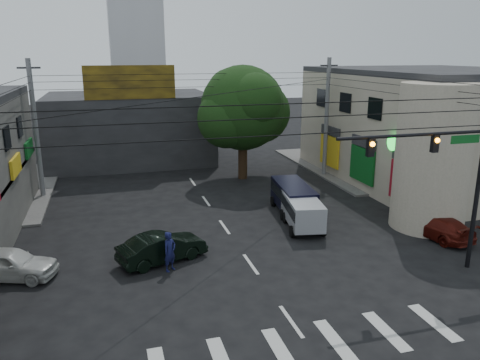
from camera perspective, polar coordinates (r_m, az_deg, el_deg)
name	(u,v)px	position (r m, az deg, el deg)	size (l,w,h in m)	color
ground	(265,284)	(20.42, 3.02, -12.53)	(160.00, 160.00, 0.00)	black
sidewalk_far_right	(391,163)	(43.51, 17.94, 1.95)	(16.00, 16.00, 0.15)	#514F4C
building_right	(433,128)	(38.85, 22.48, 5.92)	(14.00, 18.00, 8.00)	gray
corner_column	(433,157)	(27.61, 22.43, 2.56)	(4.00, 4.00, 8.00)	gray
building_far	(130,128)	(43.60, -13.28, 6.23)	(14.00, 10.00, 6.00)	#232326
billboard	(130,82)	(38.28, -13.27, 11.52)	(7.00, 0.30, 2.60)	olive
street_tree	(243,108)	(35.72, 0.34, 8.74)	(6.40, 6.40, 8.70)	black
traffic_gantry	(449,167)	(21.69, 24.09, 1.43)	(7.10, 0.35, 7.20)	black
utility_pole_far_left	(36,130)	(33.73, -23.62, 5.59)	(0.32, 0.32, 9.20)	#59595B
utility_pole_far_right	(327,118)	(37.27, 10.50, 7.40)	(0.32, 0.32, 9.20)	#59595B
dark_sedan	(162,248)	(22.45, -9.46, -8.12)	(4.42, 2.78, 1.38)	black
white_compact	(9,264)	(22.87, -26.35, -9.13)	(4.36, 2.83, 1.38)	silver
maroon_sedan	(436,226)	(27.07, 22.83, -5.21)	(2.39, 4.43, 1.22)	#4E110B
silver_minivan	(302,213)	(26.42, 7.59, -4.01)	(2.35, 4.24, 1.72)	#AEB0B7
navy_van	(293,199)	(28.66, 6.49, -2.31)	(2.26, 4.76, 1.84)	black
traffic_officer	(170,252)	(21.39, -8.55, -8.62)	(0.80, 0.76, 1.84)	#12143F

